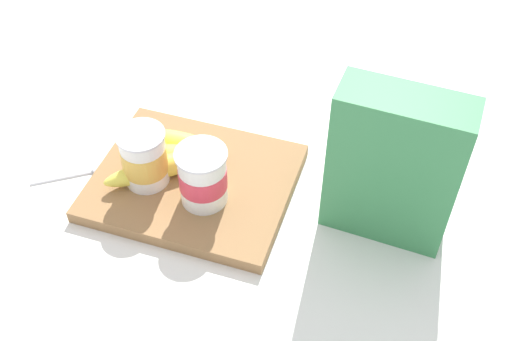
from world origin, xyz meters
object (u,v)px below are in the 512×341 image
banana_bunch (170,155)px  cutting_board (194,182)px  yogurt_cup_front (203,177)px  spoon (86,172)px  cereal_box (394,167)px  yogurt_cup_back (144,157)px

banana_bunch → cutting_board: bearing=157.8°
yogurt_cup_front → banana_bunch: yogurt_cup_front is taller
cutting_board → spoon: (0.18, 0.03, -0.01)m
banana_bunch → spoon: banana_bunch is taller
yogurt_cup_front → cutting_board: bearing=-46.4°
yogurt_cup_front → spoon: (0.21, -0.01, -0.06)m
cereal_box → yogurt_cup_back: size_ratio=2.54×
cereal_box → spoon: (0.47, 0.05, -0.12)m
cutting_board → banana_bunch: size_ratio=1.86×
cutting_board → yogurt_cup_front: yogurt_cup_front is taller
cereal_box → yogurt_cup_back: cereal_box is taller
cutting_board → cereal_box: (-0.30, -0.02, 0.11)m
cutting_board → cereal_box: 0.32m
cereal_box → yogurt_cup_front: cereal_box is taller
cutting_board → banana_bunch: 0.06m
yogurt_cup_front → banana_bunch: bearing=-34.0°
cereal_box → banana_bunch: cereal_box is taller
cutting_board → banana_bunch: bearing=-22.2°
cereal_box → banana_bunch: bearing=-176.7°
yogurt_cup_back → spoon: (0.11, 0.00, -0.06)m
cutting_board → yogurt_cup_back: 0.09m
banana_bunch → spoon: 0.14m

